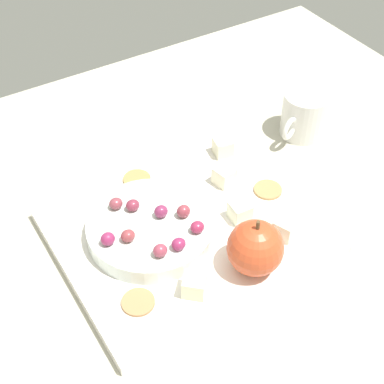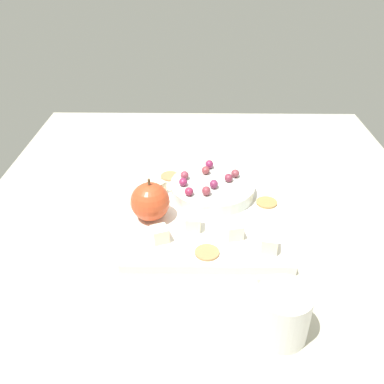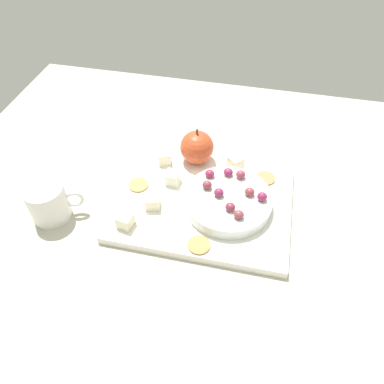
% 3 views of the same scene
% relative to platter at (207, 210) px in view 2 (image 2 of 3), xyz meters
% --- Properties ---
extents(table, '(1.15, 0.95, 0.05)m').
position_rel_platter_xyz_m(table, '(0.02, -0.00, -0.03)').
color(table, '#B7B29E').
rests_on(table, ground).
extents(platter, '(0.35, 0.30, 0.02)m').
position_rel_platter_xyz_m(platter, '(0.00, 0.00, 0.00)').
color(platter, white).
rests_on(platter, table).
extents(serving_dish, '(0.18, 0.18, 0.03)m').
position_rel_platter_xyz_m(serving_dish, '(-0.05, 0.01, 0.02)').
color(serving_dish, white).
rests_on(serving_dish, platter).
extents(apple_whole, '(0.07, 0.07, 0.07)m').
position_rel_platter_xyz_m(apple_whole, '(0.04, -0.11, 0.05)').
color(apple_whole, '#CE4A26').
rests_on(apple_whole, platter).
extents(apple_stem, '(0.00, 0.01, 0.01)m').
position_rel_platter_xyz_m(apple_stem, '(0.04, -0.11, 0.09)').
color(apple_stem, brown).
rests_on(apple_stem, apple_whole).
extents(cheese_cube_0, '(0.04, 0.04, 0.03)m').
position_rel_platter_xyz_m(cheese_cube_0, '(0.11, -0.09, 0.02)').
color(cheese_cube_0, '#EFECC9').
rests_on(cheese_cube_0, platter).
extents(cheese_cube_1, '(0.04, 0.04, 0.03)m').
position_rel_platter_xyz_m(cheese_cube_1, '(-0.05, -0.10, 0.02)').
color(cheese_cube_1, '#F9F1C4').
rests_on(cheese_cube_1, platter).
extents(cheese_cube_2, '(0.03, 0.03, 0.03)m').
position_rel_platter_xyz_m(cheese_cube_2, '(0.07, -0.03, 0.02)').
color(cheese_cube_2, '#EBEDCC').
rests_on(cheese_cube_2, platter).
extents(cheese_cube_3, '(0.03, 0.03, 0.03)m').
position_rel_platter_xyz_m(cheese_cube_3, '(0.10, 0.05, 0.02)').
color(cheese_cube_3, '#F7ECCA').
rests_on(cheese_cube_3, platter).
extents(cheese_cube_4, '(0.03, 0.03, 0.03)m').
position_rel_platter_xyz_m(cheese_cube_4, '(0.13, 0.11, 0.02)').
color(cheese_cube_4, '#EEE7C1').
rests_on(cheese_cube_4, platter).
extents(cracker_0, '(0.04, 0.04, 0.00)m').
position_rel_platter_xyz_m(cracker_0, '(0.14, 0.00, 0.01)').
color(cracker_0, tan).
rests_on(cracker_0, platter).
extents(cracker_1, '(0.04, 0.04, 0.00)m').
position_rel_platter_xyz_m(cracker_1, '(-0.12, -0.08, 0.01)').
color(cracker_1, tan).
rests_on(cracker_1, platter).
extents(cracker_2, '(0.04, 0.04, 0.00)m').
position_rel_platter_xyz_m(cracker_2, '(-0.01, 0.12, 0.01)').
color(cracker_2, '#AA864C').
rests_on(cracker_2, platter).
extents(grape_0, '(0.02, 0.02, 0.02)m').
position_rel_platter_xyz_m(grape_0, '(-0.08, 0.06, 0.04)').
color(grape_0, '#8A3C47').
rests_on(grape_0, serving_dish).
extents(grape_1, '(0.02, 0.02, 0.02)m').
position_rel_platter_xyz_m(grape_1, '(-0.03, 0.01, 0.04)').
color(grape_1, '#842C53').
rests_on(grape_1, serving_dish).
extents(grape_2, '(0.02, 0.02, 0.02)m').
position_rel_platter_xyz_m(grape_2, '(-0.07, -0.05, 0.04)').
color(grape_2, '#983B4F').
rests_on(grape_2, serving_dish).
extents(grape_3, '(0.02, 0.02, 0.02)m').
position_rel_platter_xyz_m(grape_3, '(-0.00, -0.04, 0.04)').
color(grape_3, '#97294A').
rests_on(grape_3, serving_dish).
extents(grape_4, '(0.02, 0.02, 0.02)m').
position_rel_platter_xyz_m(grape_4, '(-0.06, 0.05, 0.04)').
color(grape_4, '#832F43').
rests_on(grape_4, serving_dish).
extents(grape_5, '(0.02, 0.02, 0.02)m').
position_rel_platter_xyz_m(grape_5, '(-0.00, -0.01, 0.04)').
color(grape_5, '#8F3844').
rests_on(grape_5, serving_dish).
extents(grape_6, '(0.02, 0.02, 0.02)m').
position_rel_platter_xyz_m(grape_6, '(-0.04, -0.05, 0.04)').
color(grape_6, '#902854').
rests_on(grape_6, serving_dish).
extents(grape_7, '(0.02, 0.02, 0.02)m').
position_rel_platter_xyz_m(grape_7, '(-0.11, 0.01, 0.04)').
color(grape_7, '#912855').
rests_on(grape_7, serving_dish).
extents(grape_8, '(0.02, 0.02, 0.02)m').
position_rel_platter_xyz_m(grape_8, '(-0.09, -0.01, 0.04)').
color(grape_8, '#8F3A40').
rests_on(grape_8, serving_dish).
extents(cup, '(0.11, 0.08, 0.08)m').
position_rel_platter_xyz_m(cup, '(0.29, 0.10, 0.03)').
color(cup, white).
rests_on(cup, table).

